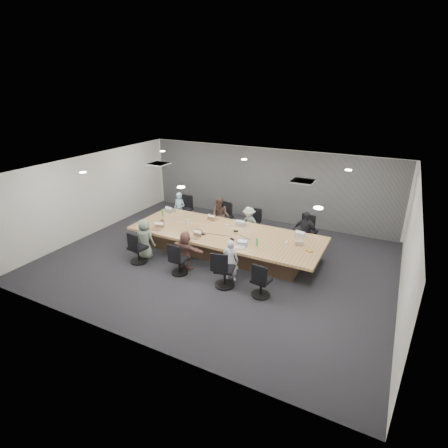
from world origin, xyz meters
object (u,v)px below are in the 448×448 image
at_px(laptop_4, 156,229).
at_px(laptop_0, 171,211).
at_px(chair_7, 261,283).
at_px(laptop_6, 239,247).
at_px(laptop_5, 196,238).
at_px(chair_3, 307,234).
at_px(chair_5, 179,262).
at_px(bottle_green_left, 163,213).
at_px(mug_brown, 162,221).
at_px(person_4, 145,239).
at_px(canvas_bag, 299,243).
at_px(snack_packet, 309,251).
at_px(bottle_clear, 188,222).
at_px(person_5, 186,250).
at_px(chair_1, 225,219).
at_px(person_0, 179,209).
at_px(person_3, 305,232).
at_px(chair_4, 138,250).
at_px(person_1, 220,216).
at_px(chair_6, 225,272).
at_px(stapler, 232,239).
at_px(laptop_1, 213,219).
at_px(conference_table, 225,242).
at_px(person_6, 231,260).
at_px(laptop_2, 242,224).
at_px(laptop_3, 300,235).
at_px(chair_0, 185,212).
at_px(bottle_green_right, 257,242).
at_px(chair_2, 253,226).

bearing_deg(laptop_4, laptop_0, 98.42).
xyz_separation_m(chair_7, laptop_6, (-1.03, 0.90, 0.38)).
bearing_deg(laptop_5, chair_3, 46.64).
xyz_separation_m(chair_5, bottle_green_left, (-1.99, 1.98, 0.50)).
height_order(laptop_4, mug_brown, mug_brown).
bearing_deg(person_4, chair_7, 170.03).
relative_size(chair_3, bottle_green_left, 3.44).
height_order(canvas_bag, snack_packet, canvas_bag).
bearing_deg(bottle_clear, person_5, -59.75).
height_order(chair_1, mug_brown, mug_brown).
xyz_separation_m(person_0, person_3, (4.76, 0.00, 0.03)).
xyz_separation_m(chair_4, person_3, (4.21, 3.05, 0.27)).
height_order(chair_1, person_4, person_4).
distance_m(person_1, person_3, 3.03).
distance_m(person_1, bottle_clear, 1.49).
distance_m(person_5, bottle_clear, 1.52).
xyz_separation_m(chair_6, person_4, (-2.91, 0.35, 0.21)).
xyz_separation_m(laptop_0, stapler, (3.06, -1.22, 0.02)).
distance_m(laptop_1, canvas_bag, 3.25).
xyz_separation_m(chair_7, person_5, (-2.47, 0.35, 0.21)).
bearing_deg(bottle_green_left, snack_packet, -4.51).
bearing_deg(person_1, person_5, -90.46).
distance_m(conference_table, mug_brown, 2.27).
height_order(person_0, person_6, person_0).
bearing_deg(chair_1, chair_4, 77.80).
bearing_deg(bottle_green_left, chair_5, -44.88).
height_order(chair_7, snack_packet, snack_packet).
bearing_deg(chair_5, chair_6, 0.36).
bearing_deg(canvas_bag, laptop_1, 168.07).
bearing_deg(laptop_6, laptop_2, 101.18).
bearing_deg(laptop_2, laptop_3, 177.19).
bearing_deg(bottle_green_left, chair_7, -23.95).
bearing_deg(bottle_green_left, laptop_4, -64.65).
relative_size(chair_0, bottle_clear, 4.13).
bearing_deg(person_4, laptop_0, -80.39).
height_order(laptop_4, snack_packet, snack_packet).
bearing_deg(mug_brown, bottle_green_right, -3.56).
bearing_deg(laptop_2, laptop_0, -2.81).
bearing_deg(laptop_6, chair_2, 93.82).
bearing_deg(chair_0, laptop_4, 104.78).
relative_size(chair_1, chair_5, 1.14).
height_order(chair_0, bottle_green_left, bottle_green_left).
height_order(person_5, canvas_bag, person_5).
xyz_separation_m(chair_2, snack_packet, (2.44, -1.84, 0.39)).
xyz_separation_m(chair_5, stapler, (1.03, 1.28, 0.40)).
bearing_deg(person_3, chair_2, 171.67).
bearing_deg(chair_5, mug_brown, 138.65).
distance_m(chair_7, canvas_bag, 1.92).
height_order(chair_7, laptop_2, laptop_2).
height_order(person_5, bottle_green_right, person_5).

